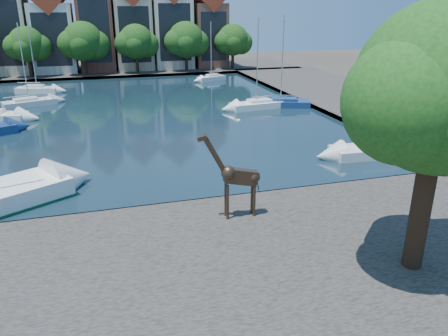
% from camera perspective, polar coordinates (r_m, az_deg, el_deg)
% --- Properties ---
extents(ground, '(160.00, 160.00, 0.00)m').
position_cam_1_polar(ground, '(24.84, -4.23, -5.15)').
color(ground, '#38332B').
rests_on(ground, ground).
extents(water_basin, '(38.00, 50.00, 0.08)m').
position_cam_1_polar(water_basin, '(47.39, -10.39, 7.15)').
color(water_basin, black).
rests_on(water_basin, ground).
extents(near_quay, '(50.00, 14.00, 0.50)m').
position_cam_1_polar(near_quay, '(18.80, 0.36, -13.41)').
color(near_quay, '#48443E').
rests_on(near_quay, ground).
extents(far_quay, '(60.00, 16.00, 0.50)m').
position_cam_1_polar(far_quay, '(78.78, -13.03, 12.38)').
color(far_quay, '#48443E').
rests_on(far_quay, ground).
extents(right_quay, '(14.00, 52.00, 0.50)m').
position_cam_1_polar(right_quay, '(55.57, 16.44, 8.83)').
color(right_quay, '#48443E').
rests_on(right_quay, ground).
extents(plane_tree, '(8.32, 6.40, 10.62)m').
position_cam_1_polar(plane_tree, '(17.95, 26.75, 8.51)').
color(plane_tree, '#332114').
rests_on(plane_tree, near_quay).
extents(townhouse_west_mid, '(5.94, 9.18, 16.79)m').
position_cam_1_polar(townhouse_west_mid, '(78.98, -26.44, 16.71)').
color(townhouse_west_mid, beige).
rests_on(townhouse_west_mid, far_quay).
extents(townhouse_west_inner, '(6.43, 9.18, 15.15)m').
position_cam_1_polar(townhouse_west_inner, '(78.25, -21.48, 16.72)').
color(townhouse_west_inner, silver).
rests_on(townhouse_west_inner, far_quay).
extents(townhouse_center, '(5.44, 9.18, 16.93)m').
position_cam_1_polar(townhouse_center, '(77.97, -16.60, 18.00)').
color(townhouse_center, brown).
rests_on(townhouse_center, far_quay).
extents(townhouse_east_inner, '(5.94, 9.18, 15.79)m').
position_cam_1_polar(townhouse_east_inner, '(78.26, -11.96, 17.92)').
color(townhouse_east_inner, tan).
rests_on(townhouse_east_inner, far_quay).
extents(townhouse_east_mid, '(6.43, 9.18, 16.65)m').
position_cam_1_polar(townhouse_east_mid, '(79.05, -7.03, 18.49)').
color(townhouse_east_mid, beige).
rests_on(townhouse_east_mid, far_quay).
extents(townhouse_east_end, '(5.44, 9.18, 14.43)m').
position_cam_1_polar(townhouse_east_end, '(80.40, -2.20, 17.94)').
color(townhouse_east_end, brown).
rests_on(townhouse_east_end, far_quay).
extents(far_tree_west, '(6.76, 5.20, 7.36)m').
position_cam_1_polar(far_tree_west, '(73.28, -24.28, 14.38)').
color(far_tree_west, '#332114').
rests_on(far_tree_west, far_quay).
extents(far_tree_mid_west, '(7.80, 6.00, 8.00)m').
position_cam_1_polar(far_tree_mid_west, '(72.66, -17.85, 15.30)').
color(far_tree_mid_west, '#332114').
rests_on(far_tree_mid_west, far_quay).
extents(far_tree_mid_east, '(7.02, 5.40, 7.52)m').
position_cam_1_polar(far_tree_mid_east, '(72.95, -11.34, 15.75)').
color(far_tree_mid_east, '#332114').
rests_on(far_tree_mid_east, far_quay).
extents(far_tree_east, '(7.54, 5.80, 7.84)m').
position_cam_1_polar(far_tree_east, '(74.09, -4.93, 16.21)').
color(far_tree_east, '#332114').
rests_on(far_tree_east, far_quay).
extents(far_tree_far_east, '(6.76, 5.20, 7.36)m').
position_cam_1_polar(far_tree_far_east, '(76.07, 1.22, 16.27)').
color(far_tree_far_east, '#332114').
rests_on(far_tree_far_east, far_quay).
extents(giraffe_statue, '(3.11, 0.58, 4.45)m').
position_cam_1_polar(giraffe_statue, '(21.85, 1.64, -1.12)').
color(giraffe_statue, '#36271B').
rests_on(giraffe_statue, near_quay).
extents(sailboat_left_d, '(5.90, 3.79, 8.92)m').
position_cam_1_polar(sailboat_left_d, '(54.03, -24.08, 7.94)').
color(sailboat_left_d, silver).
rests_on(sailboat_left_d, water_basin).
extents(sailboat_left_e, '(5.48, 3.14, 9.05)m').
position_cam_1_polar(sailboat_left_e, '(61.99, -23.21, 9.53)').
color(sailboat_left_e, silver).
rests_on(sailboat_left_e, water_basin).
extents(sailboat_right_a, '(6.53, 2.58, 9.86)m').
position_cam_1_polar(sailboat_right_a, '(34.62, 18.96, 2.43)').
color(sailboat_right_a, silver).
rests_on(sailboat_right_a, water_basin).
extents(sailboat_right_b, '(6.78, 4.11, 9.71)m').
position_cam_1_polar(sailboat_right_b, '(49.66, 7.39, 8.58)').
color(sailboat_right_b, navy).
rests_on(sailboat_right_b, water_basin).
extents(sailboat_right_c, '(5.93, 2.66, 9.44)m').
position_cam_1_polar(sailboat_right_c, '(48.24, 4.24, 8.37)').
color(sailboat_right_c, white).
rests_on(sailboat_right_c, water_basin).
extents(sailboat_right_d, '(4.54, 2.85, 8.41)m').
position_cam_1_polar(sailboat_right_d, '(66.65, -1.67, 11.79)').
color(sailboat_right_d, silver).
rests_on(sailboat_right_d, water_basin).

